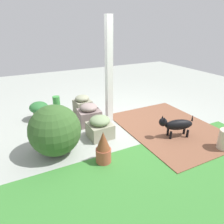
% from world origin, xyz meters
% --- Properties ---
extents(ground_plane, '(12.00, 12.00, 0.00)m').
position_xyz_m(ground_plane, '(0.00, 0.00, 0.00)').
color(ground_plane, '#9EA49B').
extents(brick_path, '(1.80, 2.40, 0.02)m').
position_xyz_m(brick_path, '(-0.78, 0.74, 0.01)').
color(brick_path, brown).
rests_on(brick_path, ground).
extents(lawn_patch, '(5.20, 2.80, 0.01)m').
position_xyz_m(lawn_patch, '(0.60, 2.40, 0.00)').
color(lawn_patch, '#397D33').
rests_on(lawn_patch, ground).
extents(porch_pillar, '(0.13, 0.13, 2.23)m').
position_xyz_m(porch_pillar, '(0.22, -0.16, 1.12)').
color(porch_pillar, white).
rests_on(porch_pillar, ground).
extents(stone_planter_nearest, '(0.41, 0.40, 0.49)m').
position_xyz_m(stone_planter_nearest, '(0.62, -0.80, 0.24)').
color(stone_planter_nearest, gray).
rests_on(stone_planter_nearest, ground).
extents(stone_planter_near, '(0.49, 0.43, 0.49)m').
position_xyz_m(stone_planter_near, '(0.68, -0.22, 0.23)').
color(stone_planter_near, gray).
rests_on(stone_planter_near, ground).
extents(stone_planter_mid, '(0.46, 0.45, 0.45)m').
position_xyz_m(stone_planter_mid, '(0.69, 0.41, 0.21)').
color(stone_planter_mid, gray).
rests_on(stone_planter_mid, ground).
extents(round_shrub, '(0.87, 0.87, 0.87)m').
position_xyz_m(round_shrub, '(1.57, 0.56, 0.43)').
color(round_shrub, '#345927').
rests_on(round_shrub, ground).
extents(terracotta_pot_broad, '(0.42, 0.42, 0.43)m').
position_xyz_m(terracotta_pot_broad, '(1.61, -0.97, 0.25)').
color(terracotta_pot_broad, '#AF6042').
rests_on(terracotta_pot_broad, ground).
extents(terracotta_pot_tall, '(0.27, 0.27, 0.63)m').
position_xyz_m(terracotta_pot_tall, '(1.28, -0.59, 0.22)').
color(terracotta_pot_tall, '#994F3E').
rests_on(terracotta_pot_tall, ground).
extents(terracotta_pot_spiky, '(0.25, 0.25, 0.55)m').
position_xyz_m(terracotta_pot_spiky, '(0.97, 1.16, 0.26)').
color(terracotta_pot_spiky, '#AC503A').
rests_on(terracotta_pot_spiky, ground).
extents(dog, '(0.69, 0.35, 0.48)m').
position_xyz_m(dog, '(-0.61, 1.09, 0.28)').
color(dog, black).
rests_on(dog, ground).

